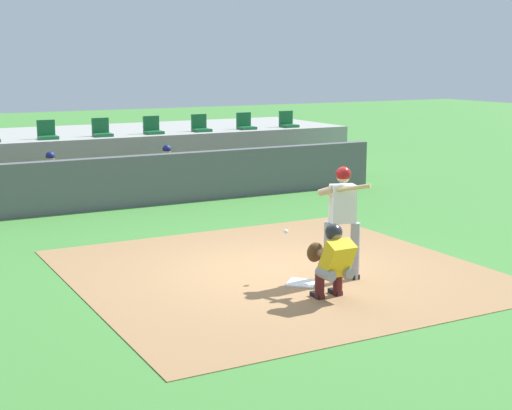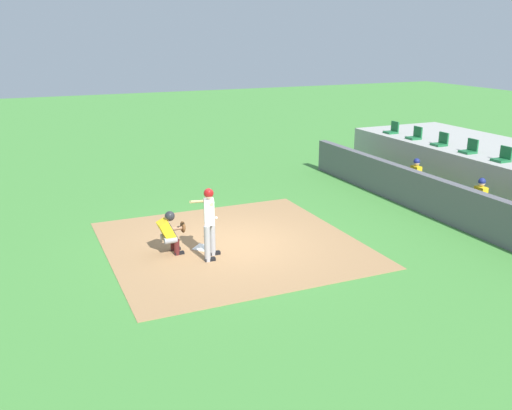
{
  "view_description": "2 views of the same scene",
  "coord_description": "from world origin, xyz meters",
  "px_view_note": "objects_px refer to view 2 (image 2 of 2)",
  "views": [
    {
      "loc": [
        -6.0,
        -10.42,
        3.44
      ],
      "look_at": [
        0.0,
        0.7,
        1.0
      ],
      "focal_mm": 53.31,
      "sensor_mm": 36.0,
      "label": 1
    },
    {
      "loc": [
        12.91,
        -4.96,
        5.35
      ],
      "look_at": [
        0.0,
        0.7,
        1.0
      ],
      "focal_mm": 39.13,
      "sensor_mm": 36.0,
      "label": 2
    }
  ],
  "objects_px": {
    "home_plate": "(203,248)",
    "dugout_player_0": "(413,177)",
    "stadium_seat_3": "(470,149)",
    "stadium_seat_1": "(415,136)",
    "dugout_player_1": "(477,199)",
    "stadium_seat_0": "(392,130)",
    "stadium_seat_2": "(441,142)",
    "batter_at_plate": "(209,219)",
    "stadium_seat_4": "(503,157)",
    "catcher_crouched": "(171,231)"
  },
  "relations": [
    {
      "from": "home_plate",
      "to": "dugout_player_0",
      "type": "xyz_separation_m",
      "value": [
        -1.84,
        8.14,
        0.65
      ]
    },
    {
      "from": "home_plate",
      "to": "stadium_seat_3",
      "type": "height_order",
      "value": "stadium_seat_3"
    },
    {
      "from": "dugout_player_0",
      "to": "stadium_seat_1",
      "type": "height_order",
      "value": "stadium_seat_1"
    },
    {
      "from": "dugout_player_1",
      "to": "dugout_player_0",
      "type": "bearing_deg",
      "value": 180.0
    },
    {
      "from": "dugout_player_1",
      "to": "stadium_seat_0",
      "type": "xyz_separation_m",
      "value": [
        -6.86,
        2.03,
        0.86
      ]
    },
    {
      "from": "dugout_player_1",
      "to": "stadium_seat_1",
      "type": "height_order",
      "value": "stadium_seat_1"
    },
    {
      "from": "dugout_player_1",
      "to": "stadium_seat_3",
      "type": "xyz_separation_m",
      "value": [
        -2.53,
        2.03,
        0.86
      ]
    },
    {
      "from": "dugout_player_0",
      "to": "stadium_seat_2",
      "type": "bearing_deg",
      "value": 117.24
    },
    {
      "from": "batter_at_plate",
      "to": "home_plate",
      "type": "bearing_deg",
      "value": 176.37
    },
    {
      "from": "home_plate",
      "to": "stadium_seat_4",
      "type": "relative_size",
      "value": 0.92
    },
    {
      "from": "stadium_seat_1",
      "to": "stadium_seat_0",
      "type": "bearing_deg",
      "value": 180.0
    },
    {
      "from": "batter_at_plate",
      "to": "catcher_crouched",
      "type": "relative_size",
      "value": 1.13
    },
    {
      "from": "stadium_seat_0",
      "to": "stadium_seat_2",
      "type": "relative_size",
      "value": 1.0
    },
    {
      "from": "stadium_seat_0",
      "to": "stadium_seat_3",
      "type": "xyz_separation_m",
      "value": [
        4.33,
        0.0,
        0.0
      ]
    },
    {
      "from": "stadium_seat_2",
      "to": "stadium_seat_3",
      "type": "relative_size",
      "value": 1.0
    },
    {
      "from": "catcher_crouched",
      "to": "stadium_seat_4",
      "type": "height_order",
      "value": "stadium_seat_4"
    },
    {
      "from": "stadium_seat_3",
      "to": "stadium_seat_4",
      "type": "xyz_separation_m",
      "value": [
        1.44,
        0.0,
        0.0
      ]
    },
    {
      "from": "stadium_seat_0",
      "to": "stadium_seat_3",
      "type": "distance_m",
      "value": 4.33
    },
    {
      "from": "stadium_seat_2",
      "to": "stadium_seat_4",
      "type": "distance_m",
      "value": 2.89
    },
    {
      "from": "dugout_player_0",
      "to": "stadium_seat_0",
      "type": "xyz_separation_m",
      "value": [
        -3.94,
        2.03,
        0.86
      ]
    },
    {
      "from": "stadium_seat_2",
      "to": "dugout_player_0",
      "type": "bearing_deg",
      "value": -62.76
    },
    {
      "from": "dugout_player_1",
      "to": "stadium_seat_4",
      "type": "xyz_separation_m",
      "value": [
        -1.09,
        2.03,
        0.86
      ]
    },
    {
      "from": "catcher_crouched",
      "to": "stadium_seat_1",
      "type": "distance_m",
      "value": 11.87
    },
    {
      "from": "catcher_crouched",
      "to": "dugout_player_1",
      "type": "xyz_separation_m",
      "value": [
        1.1,
        8.98,
        0.07
      ]
    },
    {
      "from": "stadium_seat_3",
      "to": "stadium_seat_4",
      "type": "distance_m",
      "value": 1.44
    },
    {
      "from": "dugout_player_0",
      "to": "stadium_seat_0",
      "type": "height_order",
      "value": "stadium_seat_0"
    },
    {
      "from": "stadium_seat_0",
      "to": "stadium_seat_2",
      "type": "bearing_deg",
      "value": 0.0
    },
    {
      "from": "batter_at_plate",
      "to": "stadium_seat_1",
      "type": "bearing_deg",
      "value": 116.17
    },
    {
      "from": "home_plate",
      "to": "stadium_seat_0",
      "type": "distance_m",
      "value": 11.8
    },
    {
      "from": "home_plate",
      "to": "catcher_crouched",
      "type": "bearing_deg",
      "value": -90.67
    },
    {
      "from": "batter_at_plate",
      "to": "stadium_seat_4",
      "type": "relative_size",
      "value": 3.76
    },
    {
      "from": "batter_at_plate",
      "to": "dugout_player_1",
      "type": "distance_m",
      "value": 8.21
    },
    {
      "from": "batter_at_plate",
      "to": "stadium_seat_2",
      "type": "distance_m",
      "value": 10.84
    },
    {
      "from": "dugout_player_0",
      "to": "stadium_seat_4",
      "type": "xyz_separation_m",
      "value": [
        1.84,
        2.03,
        0.86
      ]
    },
    {
      "from": "catcher_crouched",
      "to": "stadium_seat_2",
      "type": "bearing_deg",
      "value": 104.65
    },
    {
      "from": "dugout_player_0",
      "to": "catcher_crouched",
      "type": "bearing_deg",
      "value": -78.47
    },
    {
      "from": "catcher_crouched",
      "to": "stadium_seat_1",
      "type": "bearing_deg",
      "value": 111.43
    },
    {
      "from": "batter_at_plate",
      "to": "stadium_seat_1",
      "type": "relative_size",
      "value": 3.76
    },
    {
      "from": "home_plate",
      "to": "stadium_seat_3",
      "type": "relative_size",
      "value": 0.92
    },
    {
      "from": "batter_at_plate",
      "to": "dugout_player_0",
      "type": "xyz_separation_m",
      "value": [
        -2.53,
        8.19,
        -0.36
      ]
    },
    {
      "from": "batter_at_plate",
      "to": "dugout_player_0",
      "type": "bearing_deg",
      "value": 107.19
    },
    {
      "from": "home_plate",
      "to": "stadium_seat_0",
      "type": "xyz_separation_m",
      "value": [
        -5.78,
        10.18,
        1.51
      ]
    },
    {
      "from": "home_plate",
      "to": "stadium_seat_2",
      "type": "distance_m",
      "value": 10.69
    },
    {
      "from": "catcher_crouched",
      "to": "stadium_seat_4",
      "type": "relative_size",
      "value": 3.34
    },
    {
      "from": "batter_at_plate",
      "to": "stadium_seat_4",
      "type": "xyz_separation_m",
      "value": [
        -0.69,
        10.22,
        0.5
      ]
    },
    {
      "from": "home_plate",
      "to": "stadium_seat_3",
      "type": "distance_m",
      "value": 10.39
    },
    {
      "from": "home_plate",
      "to": "stadium_seat_2",
      "type": "xyz_separation_m",
      "value": [
        -2.89,
        10.18,
        1.51
      ]
    },
    {
      "from": "catcher_crouched",
      "to": "stadium_seat_0",
      "type": "bearing_deg",
      "value": 117.64
    },
    {
      "from": "dugout_player_1",
      "to": "catcher_crouched",
      "type": "bearing_deg",
      "value": -96.96
    },
    {
      "from": "batter_at_plate",
      "to": "dugout_player_1",
      "type": "height_order",
      "value": "batter_at_plate"
    }
  ]
}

